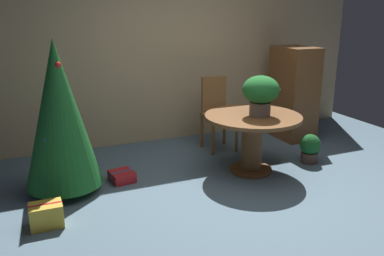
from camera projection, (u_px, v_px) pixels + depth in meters
name	position (u px, v px, depth m)	size (l,w,h in m)	color
ground_plane	(249.00, 194.00, 4.34)	(6.60, 6.60, 0.00)	slate
back_wall_panel	(175.00, 51.00, 5.91)	(6.00, 0.10, 2.60)	tan
round_dining_table	(252.00, 132.00, 4.82)	(1.13, 1.13, 0.70)	brown
flower_vase	(261.00, 92.00, 4.66)	(0.42, 0.42, 0.47)	#665B51
wooden_chair_far	(217.00, 109.00, 5.63)	(0.40, 0.41, 1.00)	brown
holiday_tree	(59.00, 114.00, 4.18)	(0.80, 0.80, 1.63)	brown
gift_box_red	(122.00, 176.00, 4.66)	(0.29, 0.31, 0.12)	red
gift_box_gold	(46.00, 215.00, 3.68)	(0.29, 0.22, 0.22)	gold
wooden_cabinet	(293.00, 93.00, 6.08)	(0.49, 0.69, 1.36)	brown
potted_plant	(310.00, 148.00, 5.18)	(0.26, 0.26, 0.37)	#4C382D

